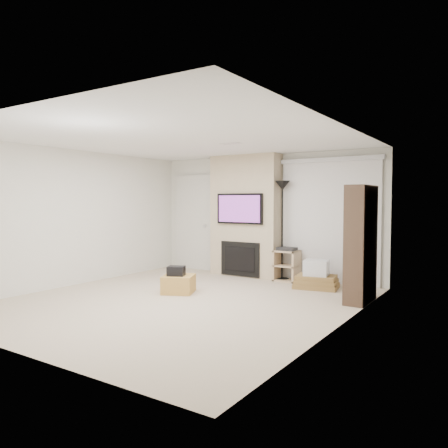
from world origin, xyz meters
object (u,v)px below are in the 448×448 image
Objects in this scene: floor_lamp at (282,202)px; bookshelf at (361,244)px; ottoman at (179,284)px; box_stack at (316,277)px; av_stand at (287,263)px.

floor_lamp is 1.08× the size of bookshelf.
ottoman is 0.59× the size of box_stack.
box_stack is (0.87, -0.39, -1.35)m from floor_lamp.
ottoman is at bearing -114.70° from floor_lamp.
floor_lamp reaches higher than av_stand.
floor_lamp is 1.65m from box_stack.
floor_lamp is at bearing 150.41° from bookshelf.
ottoman is 0.76× the size of av_stand.
bookshelf is at bearing -33.89° from box_stack.
floor_lamp is 2.96× the size of av_stand.
bookshelf is (1.69, -0.98, 0.55)m from av_stand.
av_stand is 0.82m from box_stack.
box_stack is at bearing -24.72° from av_stand.
av_stand reaches higher than ottoman.
bookshelf is (1.82, -1.04, -0.64)m from floor_lamp.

